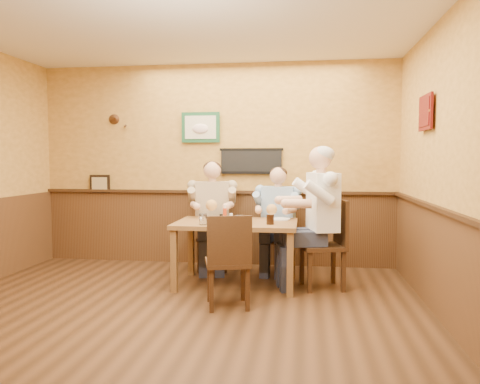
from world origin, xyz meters
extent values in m
plane|color=#362010|center=(0.00, 0.00, 0.00)|extent=(5.00, 5.00, 0.00)
cube|color=silver|center=(0.00, 0.00, 2.80)|extent=(5.00, 5.00, 0.02)
cube|color=gold|center=(0.00, 2.50, 1.40)|extent=(5.00, 0.02, 2.80)
cube|color=gold|center=(2.50, 0.00, 1.40)|extent=(0.02, 5.00, 2.80)
cube|color=brown|center=(0.00, 2.48, 0.50)|extent=(5.00, 0.02, 1.00)
cube|color=brown|center=(2.48, 0.00, 0.50)|extent=(0.02, 5.00, 1.00)
cube|color=black|center=(0.51, 2.46, 1.45)|extent=(0.88, 0.03, 0.34)
cube|color=#1B502E|center=(-0.20, 2.46, 1.92)|extent=(0.54, 0.03, 0.42)
cube|color=black|center=(-1.70, 2.46, 1.12)|extent=(0.30, 0.03, 0.26)
cube|color=maroon|center=(2.46, 1.05, 1.95)|extent=(0.03, 0.48, 0.36)
cube|color=brown|center=(0.46, 1.38, 0.72)|extent=(1.40, 0.90, 0.05)
cube|color=brown|center=(-0.18, 0.99, 0.35)|extent=(0.07, 0.07, 0.70)
cube|color=brown|center=(1.10, 0.99, 0.35)|extent=(0.07, 0.07, 0.70)
cube|color=brown|center=(-0.18, 1.77, 0.35)|extent=(0.07, 0.07, 0.70)
cube|color=brown|center=(1.10, 1.77, 0.35)|extent=(0.07, 0.07, 0.70)
cylinder|color=silver|center=(0.13, 1.08, 0.81)|extent=(0.09, 0.09, 0.13)
cylinder|color=silver|center=(0.54, 1.07, 0.81)|extent=(0.10, 0.10, 0.12)
cylinder|color=black|center=(0.87, 1.21, 0.81)|extent=(0.10, 0.10, 0.11)
cylinder|color=red|center=(0.33, 1.38, 0.84)|extent=(0.05, 0.05, 0.17)
cylinder|color=white|center=(0.40, 1.37, 0.80)|extent=(0.05, 0.05, 0.10)
cylinder|color=black|center=(0.30, 1.29, 0.80)|extent=(0.05, 0.05, 0.10)
cylinder|color=white|center=(0.23, 1.58, 0.76)|extent=(0.32, 0.32, 0.02)
cylinder|color=white|center=(0.95, 1.63, 0.76)|extent=(0.31, 0.31, 0.02)
camera|label=1|loc=(1.25, -3.96, 1.47)|focal=35.00mm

